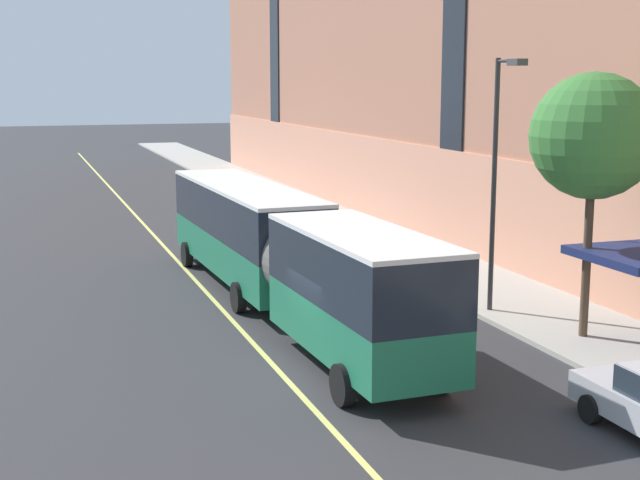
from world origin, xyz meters
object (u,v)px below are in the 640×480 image
(parked_car_white_1, at_px, (231,190))
(street_lamp, at_px, (498,162))
(parked_car_navy_0, at_px, (316,232))
(city_bus, at_px, (280,247))
(street_tree_mid_block, at_px, (594,137))

(parked_car_white_1, bearing_deg, street_lamp, -86.40)
(parked_car_white_1, distance_m, street_lamp, 28.82)
(parked_car_navy_0, xyz_separation_m, street_lamp, (1.75, -12.37, 4.12))
(city_bus, distance_m, street_tree_mid_block, 10.08)
(city_bus, bearing_deg, street_lamp, -22.18)
(parked_car_navy_0, bearing_deg, street_tree_mid_block, -79.82)
(parked_car_navy_0, bearing_deg, parked_car_white_1, 90.15)
(city_bus, bearing_deg, parked_car_white_1, 80.15)
(street_tree_mid_block, distance_m, street_lamp, 3.56)
(street_tree_mid_block, bearing_deg, parked_car_white_1, 95.13)
(parked_car_navy_0, height_order, street_tree_mid_block, street_tree_mid_block)
(street_tree_mid_block, bearing_deg, street_lamp, 108.01)
(street_tree_mid_block, height_order, street_lamp, street_lamp)
(city_bus, distance_m, parked_car_navy_0, 10.90)
(parked_car_navy_0, distance_m, street_tree_mid_block, 16.68)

